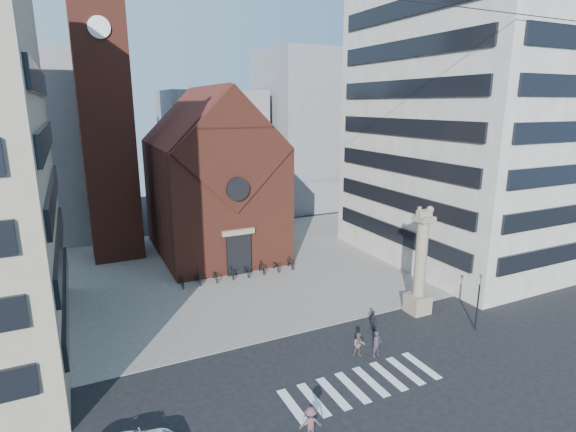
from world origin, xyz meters
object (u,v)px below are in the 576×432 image
at_px(pedestrian_1, 359,345).
at_px(scooter_0, 182,281).
at_px(traffic_light, 478,300).
at_px(pedestrian_2, 373,320).
at_px(lion_column, 420,271).
at_px(pedestrian_0, 377,344).

height_order(pedestrian_1, scooter_0, pedestrian_1).
distance_m(traffic_light, pedestrian_2, 7.77).
height_order(traffic_light, pedestrian_1, traffic_light).
distance_m(lion_column, pedestrian_0, 8.26).
distance_m(lion_column, traffic_light, 4.62).
bearing_deg(pedestrian_2, pedestrian_1, 126.75).
bearing_deg(pedestrian_1, pedestrian_2, 64.35).
height_order(pedestrian_0, scooter_0, pedestrian_0).
xyz_separation_m(lion_column, traffic_light, (1.99, -4.00, -1.17)).
xyz_separation_m(traffic_light, pedestrian_1, (-9.88, 0.64, -1.45)).
distance_m(pedestrian_1, scooter_0, 18.32).
distance_m(pedestrian_2, scooter_0, 17.72).
distance_m(pedestrian_0, scooter_0, 19.25).
height_order(pedestrian_1, pedestrian_2, pedestrian_1).
relative_size(pedestrian_0, scooter_0, 0.91).
bearing_deg(traffic_light, lion_column, 116.46).
height_order(lion_column, pedestrian_2, lion_column).
xyz_separation_m(pedestrian_1, pedestrian_2, (2.92, 2.48, -0.06)).
xyz_separation_m(lion_column, scooter_0, (-15.74, 13.20, -2.90)).
relative_size(lion_column, pedestrian_0, 4.89).
bearing_deg(pedestrian_0, traffic_light, -7.89).
relative_size(pedestrian_1, pedestrian_2, 1.08).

